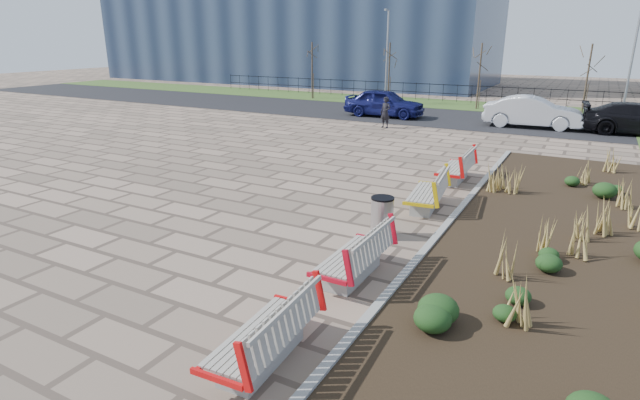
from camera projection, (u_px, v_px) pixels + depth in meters
The scene contains 22 objects.
ground at pixel (178, 275), 9.66m from camera, with size 120.00×120.00×0.00m, color #88705D.
planting_bed at pixel (553, 244), 10.97m from camera, with size 4.50×18.00×0.10m, color black.
planting_curb at pixel (448, 225), 12.02m from camera, with size 0.16×18.00×0.15m, color gray.
grass_verge_far at pixel (481, 106), 33.01m from camera, with size 80.00×5.00×0.04m, color #33511E.
road at pixel (459, 119), 28.00m from camera, with size 80.00×7.00×0.02m, color black.
bench_a at pixel (261, 331), 6.93m from camera, with size 0.90×2.10×1.00m, color red, non-canonical shape.
bench_b at pixel (352, 253), 9.41m from camera, with size 0.90×2.10×1.00m, color red, non-canonical shape.
bench_c at pixel (426, 191), 13.25m from camera, with size 0.90×2.10×1.00m, color #E0B70B, non-canonical shape.
bench_d at pixel (455, 166), 15.80m from camera, with size 0.90×2.10×1.00m, color red, non-canonical shape.
litter_bin at pixel (382, 218), 11.36m from camera, with size 0.51×0.51×0.93m, color #B2B2B7.
pedestrian at pixel (385, 112), 25.07m from camera, with size 0.57×0.37×1.55m, color black.
car_blue at pixel (384, 103), 28.56m from camera, with size 1.83×4.56×1.55m, color #121550.
car_silver at pixel (533, 112), 25.10m from camera, with size 1.63×4.69×1.54m, color silver.
car_black at pixel (640, 119), 23.22m from camera, with size 2.04×5.02×1.46m, color black.
tree_a at pixel (312, 71), 36.59m from camera, with size 1.40×1.40×4.00m, color #4C3D2D, non-canonical shape.
tree_b at pixel (389, 73), 33.86m from camera, with size 1.40×1.40×4.00m, color #4C3D2D, non-canonical shape.
tree_c at pixel (479, 76), 31.13m from camera, with size 1.40×1.40×4.00m, color #4C3D2D, non-canonical shape.
tree_d at pixel (587, 80), 28.39m from camera, with size 1.40×1.40×4.00m, color #4C3D2D, non-canonical shape.
lamp_west at pixel (387, 58), 33.13m from camera, with size 0.24×0.60×6.00m, color gray, non-canonical shape.
lamp_east at pixel (631, 63), 26.75m from camera, with size 0.24×0.60×6.00m, color gray, non-canonical shape.
railing_fence at pixel (486, 95), 34.06m from camera, with size 44.00×0.10×1.20m, color black, non-canonical shape.
building_glass at pixel (292, 5), 50.71m from camera, with size 40.00×14.00×15.00m, color #192338.
Camera 1 is at (6.60, -6.34, 4.38)m, focal length 28.00 mm.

